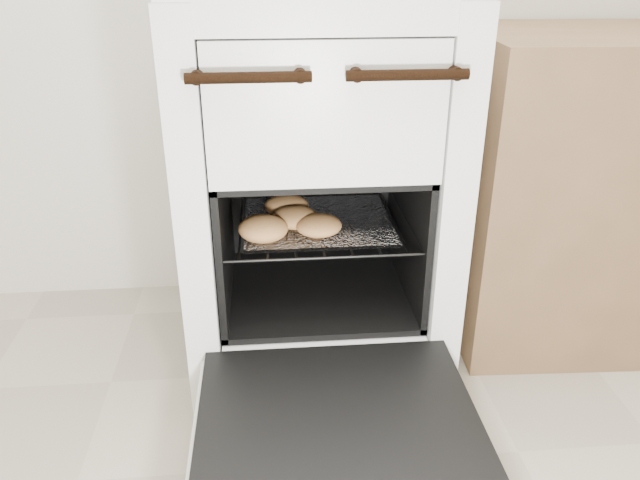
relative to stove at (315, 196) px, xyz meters
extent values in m
cube|color=silver|center=(0.00, 0.01, 0.01)|extent=(0.64, 0.68, 0.97)
cylinder|color=black|center=(-0.15, -0.34, 0.37)|extent=(0.23, 0.02, 0.02)
cylinder|color=black|center=(0.15, -0.34, 0.37)|extent=(0.23, 0.02, 0.02)
cube|color=black|center=(0.00, -0.54, -0.26)|extent=(0.55, 0.42, 0.03)
cube|color=silver|center=(0.00, -0.54, -0.28)|extent=(0.57, 0.44, 0.02)
cylinder|color=black|center=(-0.23, -0.07, -0.04)|extent=(0.01, 0.44, 0.01)
cylinder|color=black|center=(0.23, -0.07, -0.04)|extent=(0.01, 0.44, 0.01)
cylinder|color=black|center=(0.00, -0.28, -0.04)|extent=(0.46, 0.01, 0.01)
cylinder|color=black|center=(0.00, 0.14, -0.04)|extent=(0.46, 0.01, 0.01)
cylinder|color=black|center=(-0.19, -0.07, -0.04)|extent=(0.01, 0.42, 0.01)
cylinder|color=black|center=(-0.13, -0.07, -0.04)|extent=(0.01, 0.42, 0.01)
cylinder|color=black|center=(-0.06, -0.07, -0.04)|extent=(0.01, 0.42, 0.01)
cylinder|color=black|center=(0.00, -0.07, -0.04)|extent=(0.01, 0.42, 0.01)
cylinder|color=black|center=(0.06, -0.07, -0.04)|extent=(0.01, 0.42, 0.01)
cylinder|color=black|center=(0.13, -0.07, -0.04)|extent=(0.01, 0.42, 0.01)
cylinder|color=black|center=(0.19, -0.07, -0.04)|extent=(0.01, 0.42, 0.01)
cube|color=white|center=(0.00, -0.09, -0.03)|extent=(0.36, 0.32, 0.01)
ellipsoid|color=#E1A15A|center=(-0.08, -0.04, 0.00)|extent=(0.16, 0.16, 0.05)
ellipsoid|color=#E1A15A|center=(-0.06, -0.12, 0.00)|extent=(0.16, 0.16, 0.05)
ellipsoid|color=#E1A15A|center=(-0.13, -0.19, 0.00)|extent=(0.16, 0.16, 0.06)
ellipsoid|color=#E1A15A|center=(-0.13, -0.19, 0.00)|extent=(0.13, 0.13, 0.05)
ellipsoid|color=#E1A15A|center=(-0.01, -0.18, 0.00)|extent=(0.15, 0.15, 0.04)
cube|color=brown|center=(0.86, 0.10, -0.04)|extent=(0.89, 0.62, 0.87)
camera|label=1|loc=(-0.12, -1.51, 0.59)|focal=35.00mm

